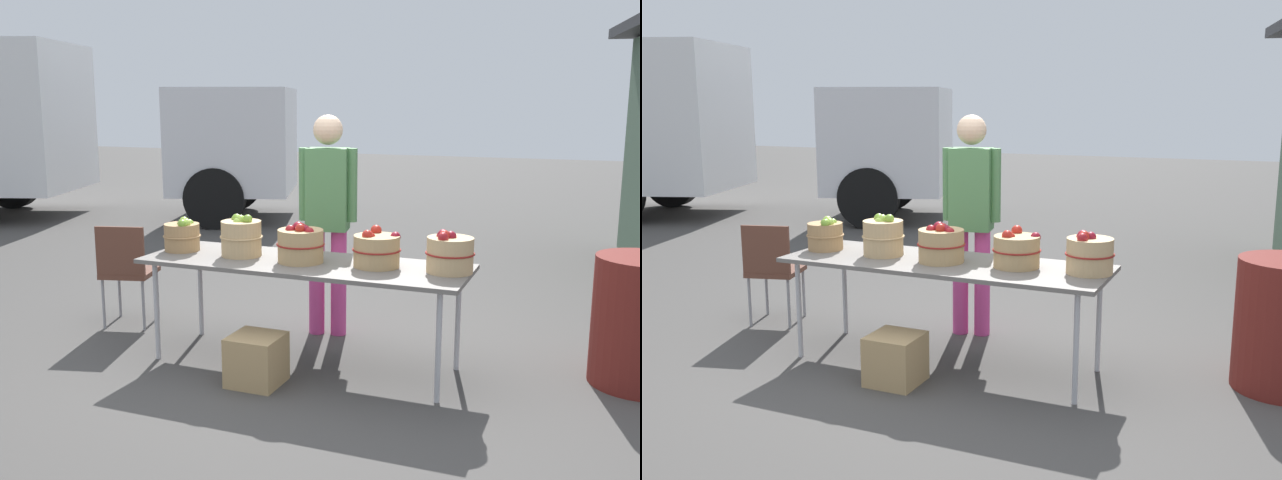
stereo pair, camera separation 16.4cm
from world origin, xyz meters
TOP-DOWN VIEW (x-y plane):
  - ground_plane at (0.00, 0.00)m, footprint 40.00×40.00m
  - market_table at (0.00, 0.00)m, footprint 2.30×0.76m
  - apple_basket_green_0 at (-0.99, 0.01)m, footprint 0.28×0.28m
  - apple_basket_green_1 at (-0.50, 0.01)m, footprint 0.31×0.31m
  - apple_basket_red_0 at (-0.02, -0.02)m, footprint 0.34×0.34m
  - apple_basket_red_1 at (0.51, 0.05)m, footprint 0.33×0.33m
  - apple_basket_red_2 at (1.00, 0.07)m, footprint 0.32×0.32m
  - vendor_adult at (-0.10, 0.70)m, footprint 0.46×0.29m
  - box_truck at (-6.98, 4.38)m, footprint 7.98×4.59m
  - folding_chair at (-1.72, 0.27)m, footprint 0.49×0.49m
  - produce_crate at (-0.15, -0.45)m, footprint 0.33×0.33m

SIDE VIEW (x-z plane):
  - ground_plane at x=0.00m, z-range 0.00..0.00m
  - produce_crate at x=-0.15m, z-range 0.00..0.33m
  - folding_chair at x=-1.72m, z-range 0.08..0.94m
  - market_table at x=0.00m, z-range 0.34..1.09m
  - apple_basket_red_1 at x=0.51m, z-range 0.73..1.00m
  - apple_basket_green_0 at x=-0.99m, z-range 0.74..0.99m
  - apple_basket_red_0 at x=-0.02m, z-range 0.73..1.02m
  - apple_basket_red_2 at x=1.00m, z-range 0.74..1.02m
  - apple_basket_green_1 at x=-0.50m, z-range 0.73..1.04m
  - vendor_adult at x=-0.10m, z-range 0.16..1.90m
  - box_truck at x=-6.98m, z-range 0.11..2.86m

